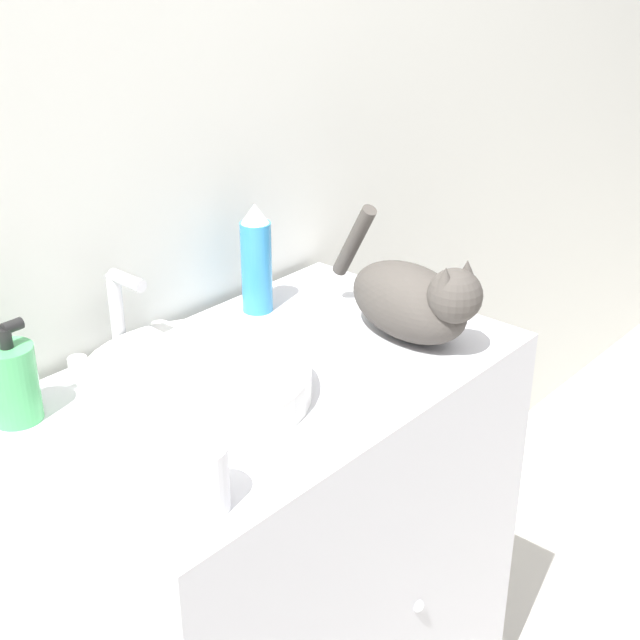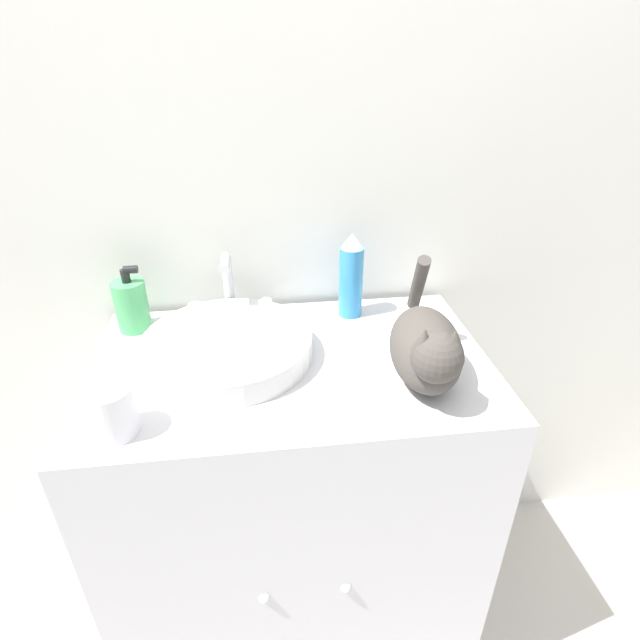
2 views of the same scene
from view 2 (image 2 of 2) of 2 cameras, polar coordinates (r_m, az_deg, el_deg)
The scene contains 8 objects.
wall_back at distance 1.23m, azimuth -5.04°, elevation 17.65°, with size 6.00×0.05×2.50m.
vanity_cabinet at distance 1.37m, azimuth -2.81°, elevation -20.36°, with size 0.85×0.55×0.90m.
sink_basin at distance 1.09m, azimuth -10.49°, elevation -3.05°, with size 0.36×0.36×0.05m.
faucet at distance 1.23m, azimuth -10.38°, elevation 3.34°, with size 0.20×0.09×0.17m.
cat at distance 0.99m, azimuth 12.10°, elevation -3.09°, with size 0.18×0.36×0.22m.
soap_bottle at distance 1.24m, azimuth -20.75°, elevation 1.64°, with size 0.08×0.08×0.16m.
spray_bottle at distance 1.21m, azimuth 3.56°, elevation 5.00°, with size 0.06×0.06×0.21m.
cup at distance 0.93m, azimuth -22.70°, elevation -9.60°, with size 0.08×0.08×0.09m.
Camera 2 is at (-0.05, -0.63, 1.49)m, focal length 28.00 mm.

